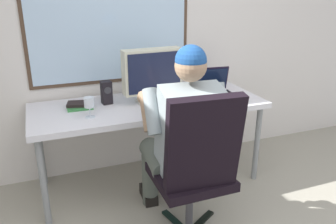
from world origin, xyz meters
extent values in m
cube|color=silver|center=(0.00, 2.14, 1.42)|extent=(5.20, 0.06, 2.83)
cube|color=#4C3828|center=(-0.20, 2.11, 1.39)|extent=(1.37, 0.01, 1.15)
cube|color=silver|center=(-0.20, 2.10, 1.39)|extent=(1.31, 0.02, 1.09)
cylinder|color=gray|center=(-0.86, 1.45, 0.34)|extent=(0.05, 0.05, 0.68)
cylinder|color=gray|center=(0.87, 1.45, 0.34)|extent=(0.05, 0.05, 0.68)
cylinder|color=gray|center=(-0.86, 2.02, 0.34)|extent=(0.05, 0.05, 0.68)
cylinder|color=gray|center=(0.87, 2.02, 0.34)|extent=(0.05, 0.05, 0.68)
cube|color=silver|center=(0.01, 1.73, 0.70)|extent=(1.86, 0.70, 0.04)
cube|color=black|center=(0.16, 1.06, 0.01)|extent=(0.28, 0.20, 0.02)
cube|color=black|center=(-0.01, 1.12, 0.01)|extent=(0.11, 0.30, 0.02)
cylinder|color=#3F3F44|center=(0.03, 0.98, 0.23)|extent=(0.05, 0.05, 0.42)
cube|color=black|center=(0.03, 0.98, 0.46)|extent=(0.46, 0.46, 0.06)
cube|color=black|center=(0.02, 0.78, 0.78)|extent=(0.45, 0.18, 0.58)
cylinder|color=#4D554C|center=(0.20, 1.20, 0.49)|extent=(0.18, 0.42, 0.15)
cylinder|color=#4D554C|center=(0.22, 1.40, 0.25)|extent=(0.12, 0.12, 0.49)
cube|color=black|center=(0.22, 1.46, 0.04)|extent=(0.12, 0.25, 0.08)
cylinder|color=#4D554C|center=(-0.11, 1.22, 0.49)|extent=(0.18, 0.42, 0.15)
cylinder|color=#4D554C|center=(-0.10, 1.42, 0.25)|extent=(0.12, 0.12, 0.49)
cube|color=black|center=(-0.09, 1.48, 0.04)|extent=(0.12, 0.25, 0.08)
cube|color=#89969A|center=(0.03, 1.01, 0.77)|extent=(0.40, 0.36, 0.59)
sphere|color=#A58161|center=(0.03, 1.01, 1.18)|extent=(0.19, 0.19, 0.19)
sphere|color=navy|center=(0.03, 1.01, 1.21)|extent=(0.19, 0.19, 0.19)
cylinder|color=#89969A|center=(0.25, 1.04, 0.90)|extent=(0.10, 0.19, 0.29)
cylinder|color=#A58161|center=(0.26, 1.13, 0.76)|extent=(0.09, 0.18, 0.27)
sphere|color=#A58161|center=(0.26, 1.17, 0.74)|extent=(0.09, 0.09, 0.09)
cylinder|color=#89969A|center=(-0.19, 1.07, 0.90)|extent=(0.11, 0.22, 0.29)
cylinder|color=#A58161|center=(-0.17, 1.22, 0.85)|extent=(0.09, 0.21, 0.26)
sphere|color=#A58161|center=(-0.17, 1.31, 0.92)|extent=(0.09, 0.09, 0.09)
cube|color=beige|center=(0.04, 1.74, 0.73)|extent=(0.25, 0.21, 0.02)
cylinder|color=beige|center=(0.04, 1.74, 0.77)|extent=(0.04, 0.04, 0.07)
cube|color=beige|center=(0.04, 1.74, 0.98)|extent=(0.47, 0.13, 0.35)
cube|color=#191E38|center=(0.04, 1.68, 0.98)|extent=(0.43, 0.03, 0.31)
cube|color=black|center=(0.59, 1.70, 0.73)|extent=(0.35, 0.26, 0.02)
cube|color=black|center=(0.59, 1.70, 0.74)|extent=(0.31, 0.23, 0.00)
cube|color=black|center=(0.60, 1.84, 0.84)|extent=(0.33, 0.10, 0.21)
cube|color=#0F1933|center=(0.60, 1.83, 0.84)|extent=(0.30, 0.08, 0.19)
cylinder|color=silver|center=(-0.49, 1.59, 0.72)|extent=(0.07, 0.07, 0.00)
cylinder|color=silver|center=(-0.49, 1.59, 0.76)|extent=(0.01, 0.01, 0.07)
cylinder|color=silver|center=(-0.49, 1.59, 0.83)|extent=(0.07, 0.07, 0.07)
cylinder|color=maroon|center=(-0.49, 1.59, 0.81)|extent=(0.07, 0.07, 0.03)
cube|color=black|center=(-0.31, 1.85, 0.81)|extent=(0.09, 0.08, 0.18)
cylinder|color=#333338|center=(-0.31, 1.81, 0.84)|extent=(0.06, 0.01, 0.05)
cube|color=#368141|center=(-0.53, 1.81, 0.73)|extent=(0.20, 0.15, 0.02)
cube|color=black|center=(-0.53, 1.82, 0.75)|extent=(0.22, 0.16, 0.02)
camera|label=1|loc=(-0.80, -0.78, 1.62)|focal=37.07mm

